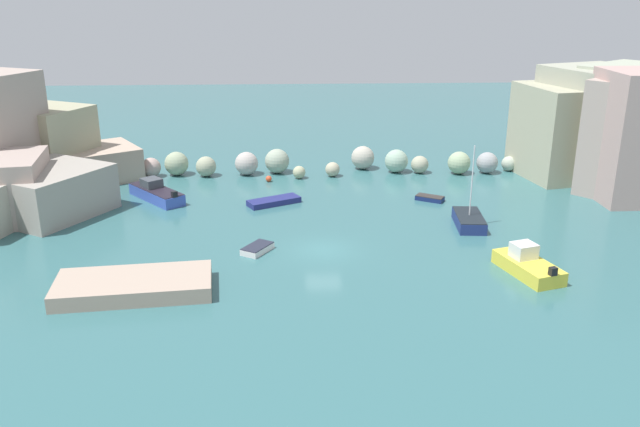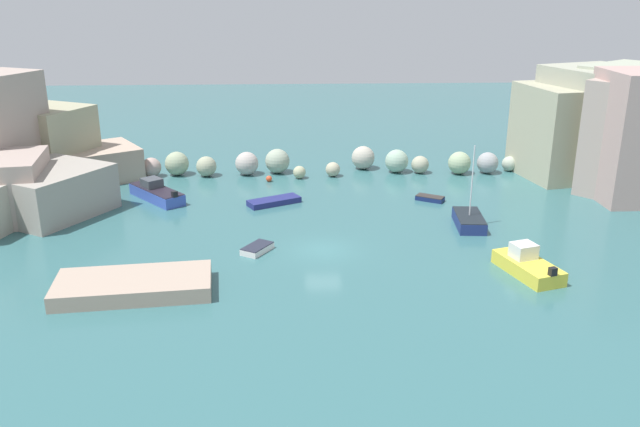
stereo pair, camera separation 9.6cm
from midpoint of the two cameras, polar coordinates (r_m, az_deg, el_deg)
name	(u,v)px [view 2 (the right image)]	position (r m, az deg, el deg)	size (l,w,h in m)	color
cove_water	(323,250)	(46.25, 0.34, -3.15)	(160.00, 160.00, 0.00)	#336569
cliff_headland_left	(7,168)	(61.46, -25.28, 3.55)	(23.26, 21.81, 10.63)	#A8A192
cliff_headland_right	(607,132)	(66.78, 23.45, 6.43)	(15.49, 16.67, 10.90)	tan
rock_breakwater	(324,163)	(64.53, 0.43, 4.37)	(36.50, 4.89, 2.37)	#B3988F
stone_dock	(134,285)	(41.43, -15.66, -5.96)	(9.17, 4.27, 0.96)	tan
channel_buoy	(269,179)	(62.18, -4.36, 3.00)	(0.57, 0.57, 0.57)	#E04C28
moored_boat_0	(527,265)	(44.39, 17.45, -4.24)	(3.52, 5.34, 1.86)	yellow
moored_boat_1	(430,198)	(57.34, 9.48, 1.30)	(2.53, 2.08, 0.42)	navy
moored_boat_2	(257,249)	(46.08, -5.35, -3.01)	(2.35, 2.68, 0.47)	white
moored_boat_3	(274,201)	(55.81, -3.92, 1.05)	(4.65, 3.41, 0.48)	navy
moored_boat_4	(469,220)	(51.83, 12.73, -0.57)	(2.33, 4.38, 6.30)	navy
moored_boat_5	(156,193)	(58.48, -13.84, 1.76)	(5.46, 6.02, 1.72)	#3A55B8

